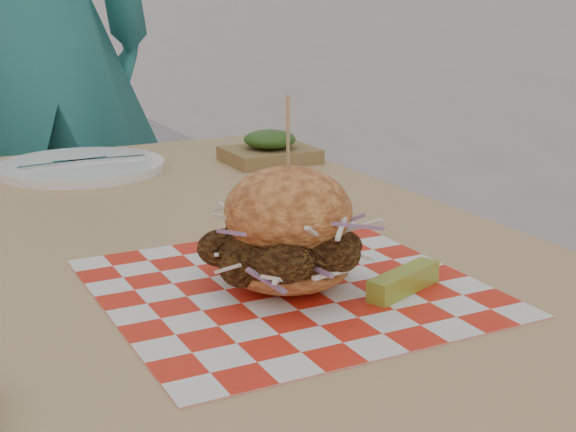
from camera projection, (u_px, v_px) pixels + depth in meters
name	position (u px, v px, depth m)	size (l,w,h in m)	color
diner	(24.00, 36.00, 1.86)	(0.68, 0.45, 1.87)	#297873
patio_table	(168.00, 299.00, 0.98)	(0.80, 1.20, 0.75)	tan
patio_chair	(20.00, 199.00, 1.92)	(0.46, 0.47, 0.95)	tan
paper_liner	(288.00, 287.00, 0.80)	(0.36, 0.36, 0.00)	red
sandwich	(288.00, 236.00, 0.79)	(0.17, 0.17, 0.19)	orange
pickle_spear	(404.00, 281.00, 0.78)	(0.10, 0.02, 0.02)	#9CA730
place_setting	(82.00, 166.00, 1.32)	(0.27, 0.27, 0.02)	white
kraft_tray	(270.00, 149.00, 1.38)	(0.15, 0.12, 0.06)	olive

